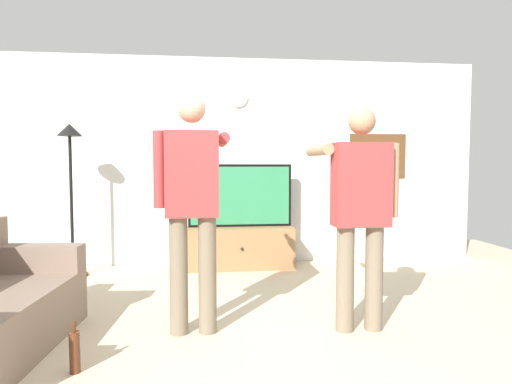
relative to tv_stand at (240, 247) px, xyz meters
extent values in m
plane|color=beige|center=(0.05, -2.60, -0.26)|extent=(8.40, 8.40, 0.00)
cube|color=silver|center=(0.05, 0.35, 1.09)|extent=(6.40, 0.10, 2.70)
cube|color=#997047|center=(0.00, 0.00, 0.00)|extent=(1.33, 0.45, 0.52)
sphere|color=black|center=(0.00, -0.24, 0.03)|extent=(0.04, 0.04, 0.04)
cube|color=black|center=(0.00, 0.05, 0.66)|extent=(1.31, 0.06, 0.79)
cube|color=#338C59|center=(0.00, 0.02, 0.66)|extent=(1.25, 0.01, 0.73)
cylinder|color=white|center=(0.00, 0.29, 1.92)|extent=(0.24, 0.03, 0.24)
cube|color=brown|center=(1.91, 0.30, 1.17)|extent=(0.78, 0.04, 0.60)
cylinder|color=black|center=(-1.98, -0.20, -0.25)|extent=(0.32, 0.32, 0.03)
cylinder|color=black|center=(-1.98, -0.20, 0.57)|extent=(0.04, 0.04, 1.61)
cone|color=black|center=(-1.98, -0.20, 1.45)|extent=(0.28, 0.28, 0.14)
cylinder|color=#7A6B56|center=(-0.64, -2.09, 0.19)|extent=(0.14, 0.14, 0.91)
cylinder|color=#7A6B56|center=(-0.42, -2.09, 0.19)|extent=(0.14, 0.14, 0.91)
cube|color=#A53838|center=(-0.53, -2.09, 0.97)|extent=(0.40, 0.22, 0.65)
sphere|color=tan|center=(-0.53, -2.09, 1.46)|extent=(0.21, 0.21, 0.21)
cylinder|color=#A53838|center=(-0.77, -2.09, 1.01)|extent=(0.09, 0.09, 0.58)
cylinder|color=#A53838|center=(-0.28, -1.80, 1.25)|extent=(0.09, 0.58, 0.09)
cube|color=white|center=(-0.28, -1.48, 1.25)|extent=(0.04, 0.12, 0.04)
cylinder|color=#7A6B56|center=(0.65, -2.18, 0.15)|extent=(0.14, 0.14, 0.83)
cylinder|color=#7A6B56|center=(0.89, -2.18, 0.15)|extent=(0.14, 0.14, 0.83)
cube|color=#A53838|center=(0.77, -2.18, 0.89)|extent=(0.43, 0.22, 0.65)
sphere|color=tan|center=(0.77, -2.18, 1.38)|extent=(0.21, 0.21, 0.21)
cylinder|color=tan|center=(0.51, -1.89, 1.16)|extent=(0.09, 0.58, 0.09)
cube|color=white|center=(0.51, -1.57, 1.16)|extent=(0.04, 0.12, 0.04)
cylinder|color=tan|center=(1.03, -2.18, 0.92)|extent=(0.09, 0.09, 0.58)
cube|color=#7F6B5B|center=(-1.88, -1.68, 0.27)|extent=(0.86, 0.27, 0.22)
cylinder|color=#592D19|center=(-1.25, -2.65, -0.13)|extent=(0.07, 0.07, 0.26)
cylinder|color=#4C2814|center=(-1.25, -2.65, 0.03)|extent=(0.02, 0.02, 0.07)
camera|label=1|loc=(-0.42, -5.39, 1.04)|focal=30.23mm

